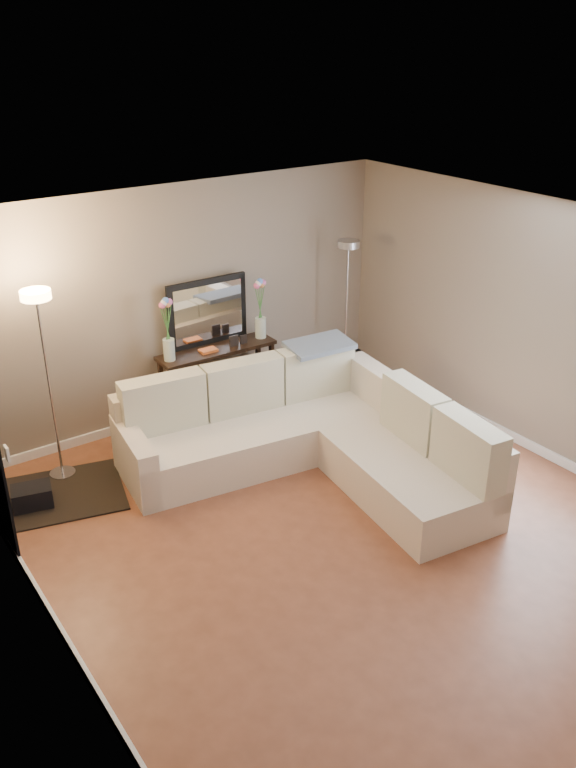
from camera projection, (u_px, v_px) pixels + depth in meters
floor at (340, 528)px, 6.64m from camera, size 5.00×5.50×0.01m
ceiling at (350, 238)px, 5.52m from camera, size 5.00×5.50×0.01m
wall_back at (184, 304)px, 8.12m from camera, size 5.00×0.02×2.60m
wall_left at (39, 497)px, 4.78m from camera, size 0.02×5.50×2.60m
wall_right at (542, 331)px, 7.38m from camera, size 0.02×5.50×2.60m
baseboard_back at (192, 407)px, 8.64m from camera, size 5.00×0.03×0.10m
baseboard_left at (68, 643)px, 5.33m from camera, size 0.03×5.50×0.10m
baseboard_right at (523, 442)px, 7.91m from camera, size 0.03×5.50×0.10m
switch_plate at (7, 453)px, 5.46m from camera, size 0.02×0.08×0.12m
sectional_sofa at (309, 434)px, 7.42m from camera, size 2.88×3.01×0.98m
throw_blanket at (320, 345)px, 7.90m from camera, size 0.74×0.47×0.09m
console_table at (211, 380)px, 8.32m from camera, size 1.35×0.39×0.83m
leaning_mirror at (208, 312)px, 8.18m from camera, size 0.95×0.06×0.75m
table_decor at (218, 347)px, 8.17m from camera, size 0.57×0.13×0.13m
flower_vase_left at (168, 334)px, 7.80m from camera, size 0.15×0.13×0.71m
flower_vase_right at (260, 313)px, 8.37m from camera, size 0.15×0.13×0.71m
floor_lamp_lit at (44, 349)px, 6.84m from camera, size 0.33×0.33×1.92m
floor_lamp_unlit at (347, 285)px, 8.78m from camera, size 0.26×0.26×1.81m
charcoal_rug at (56, 496)px, 7.08m from camera, size 1.44×1.22×0.02m
black_bag at (32, 498)px, 6.89m from camera, size 0.40×0.33×0.23m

